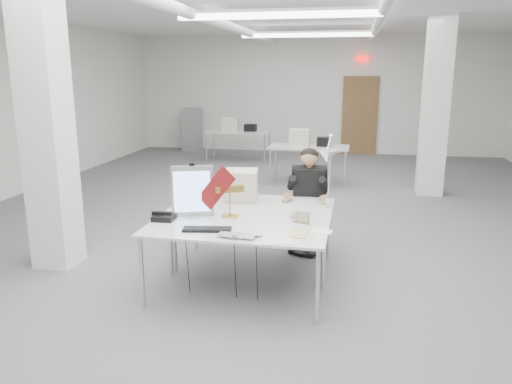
{
  "coord_description": "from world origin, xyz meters",
  "views": [
    {
      "loc": [
        1.11,
        -7.05,
        2.26
      ],
      "look_at": [
        0.1,
        -2.0,
        1.0
      ],
      "focal_mm": 35.0,
      "sensor_mm": 36.0,
      "label": 1
    }
  ],
  "objects_px": {
    "bankers_lamp": "(230,200)",
    "desk_phone": "(164,218)",
    "monitor": "(193,191)",
    "beige_monitor": "(241,185)",
    "seated_person": "(309,184)",
    "desk_main": "(236,228)",
    "laptop": "(235,238)",
    "office_chair": "(308,210)",
    "architect_lamp": "(328,173)"
  },
  "relations": [
    {
      "from": "office_chair",
      "to": "laptop",
      "type": "relative_size",
      "value": 3.15
    },
    {
      "from": "laptop",
      "to": "office_chair",
      "type": "bearing_deg",
      "value": 77.89
    },
    {
      "from": "desk_main",
      "to": "bankers_lamp",
      "type": "bearing_deg",
      "value": 113.36
    },
    {
      "from": "architect_lamp",
      "to": "desk_phone",
      "type": "bearing_deg",
      "value": -173.7
    },
    {
      "from": "seated_person",
      "to": "monitor",
      "type": "bearing_deg",
      "value": -141.72
    },
    {
      "from": "beige_monitor",
      "to": "monitor",
      "type": "bearing_deg",
      "value": -123.19
    },
    {
      "from": "office_chair",
      "to": "bankers_lamp",
      "type": "relative_size",
      "value": 3.04
    },
    {
      "from": "monitor",
      "to": "desk_phone",
      "type": "bearing_deg",
      "value": -158.9
    },
    {
      "from": "desk_main",
      "to": "laptop",
      "type": "bearing_deg",
      "value": -78.16
    },
    {
      "from": "desk_main",
      "to": "beige_monitor",
      "type": "distance_m",
      "value": 1.06
    },
    {
      "from": "bankers_lamp",
      "to": "desk_phone",
      "type": "bearing_deg",
      "value": 178.3
    },
    {
      "from": "office_chair",
      "to": "architect_lamp",
      "type": "relative_size",
      "value": 1.26
    },
    {
      "from": "office_chair",
      "to": "bankers_lamp",
      "type": "bearing_deg",
      "value": -129.82
    },
    {
      "from": "office_chair",
      "to": "desk_phone",
      "type": "height_order",
      "value": "office_chair"
    },
    {
      "from": "office_chair",
      "to": "seated_person",
      "type": "height_order",
      "value": "seated_person"
    },
    {
      "from": "seated_person",
      "to": "desk_phone",
      "type": "distance_m",
      "value": 1.92
    },
    {
      "from": "desk_main",
      "to": "monitor",
      "type": "xyz_separation_m",
      "value": [
        -0.53,
        0.29,
        0.28
      ]
    },
    {
      "from": "desk_main",
      "to": "seated_person",
      "type": "distance_m",
      "value": 1.55
    },
    {
      "from": "desk_phone",
      "to": "beige_monitor",
      "type": "bearing_deg",
      "value": 55.75
    },
    {
      "from": "monitor",
      "to": "beige_monitor",
      "type": "height_order",
      "value": "monitor"
    },
    {
      "from": "desk_main",
      "to": "laptop",
      "type": "height_order",
      "value": "laptop"
    },
    {
      "from": "desk_phone",
      "to": "laptop",
      "type": "bearing_deg",
      "value": -28.92
    },
    {
      "from": "architect_lamp",
      "to": "desk_main",
      "type": "bearing_deg",
      "value": -155.17
    },
    {
      "from": "desk_main",
      "to": "monitor",
      "type": "relative_size",
      "value": 3.32
    },
    {
      "from": "office_chair",
      "to": "beige_monitor",
      "type": "height_order",
      "value": "beige_monitor"
    },
    {
      "from": "bankers_lamp",
      "to": "desk_phone",
      "type": "xyz_separation_m",
      "value": [
        -0.64,
        -0.25,
        -0.16
      ]
    },
    {
      "from": "office_chair",
      "to": "laptop",
      "type": "distance_m",
      "value": 1.92
    },
    {
      "from": "laptop",
      "to": "beige_monitor",
      "type": "xyz_separation_m",
      "value": [
        -0.26,
        1.38,
        0.17
      ]
    },
    {
      "from": "beige_monitor",
      "to": "architect_lamp",
      "type": "xyz_separation_m",
      "value": [
        1.03,
        -0.36,
        0.26
      ]
    },
    {
      "from": "desk_main",
      "to": "bankers_lamp",
      "type": "distance_m",
      "value": 0.42
    },
    {
      "from": "laptop",
      "to": "architect_lamp",
      "type": "relative_size",
      "value": 0.4
    },
    {
      "from": "office_chair",
      "to": "architect_lamp",
      "type": "xyz_separation_m",
      "value": [
        0.28,
        -0.82,
        0.64
      ]
    },
    {
      "from": "laptop",
      "to": "architect_lamp",
      "type": "xyz_separation_m",
      "value": [
        0.78,
        1.02,
        0.43
      ]
    },
    {
      "from": "laptop",
      "to": "architect_lamp",
      "type": "bearing_deg",
      "value": 55.86
    },
    {
      "from": "desk_main",
      "to": "monitor",
      "type": "distance_m",
      "value": 0.67
    },
    {
      "from": "seated_person",
      "to": "desk_phone",
      "type": "xyz_separation_m",
      "value": [
        -1.36,
        -1.35,
        -0.12
      ]
    },
    {
      "from": "seated_person",
      "to": "monitor",
      "type": "height_order",
      "value": "seated_person"
    },
    {
      "from": "monitor",
      "to": "bankers_lamp",
      "type": "distance_m",
      "value": 0.4
    },
    {
      "from": "seated_person",
      "to": "architect_lamp",
      "type": "distance_m",
      "value": 0.87
    },
    {
      "from": "bankers_lamp",
      "to": "architect_lamp",
      "type": "height_order",
      "value": "architect_lamp"
    },
    {
      "from": "desk_phone",
      "to": "beige_monitor",
      "type": "height_order",
      "value": "beige_monitor"
    },
    {
      "from": "office_chair",
      "to": "seated_person",
      "type": "bearing_deg",
      "value": -97.79
    },
    {
      "from": "laptop",
      "to": "beige_monitor",
      "type": "bearing_deg",
      "value": 103.66
    },
    {
      "from": "monitor",
      "to": "beige_monitor",
      "type": "bearing_deg",
      "value": 46.8
    },
    {
      "from": "laptop",
      "to": "beige_monitor",
      "type": "distance_m",
      "value": 1.42
    },
    {
      "from": "office_chair",
      "to": "seated_person",
      "type": "distance_m",
      "value": 0.35
    },
    {
      "from": "architect_lamp",
      "to": "monitor",
      "type": "bearing_deg",
      "value": -178.01
    },
    {
      "from": "office_chair",
      "to": "monitor",
      "type": "distance_m",
      "value": 1.7
    },
    {
      "from": "office_chair",
      "to": "beige_monitor",
      "type": "xyz_separation_m",
      "value": [
        -0.76,
        -0.46,
        0.38
      ]
    },
    {
      "from": "desk_phone",
      "to": "beige_monitor",
      "type": "relative_size",
      "value": 0.56
    }
  ]
}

